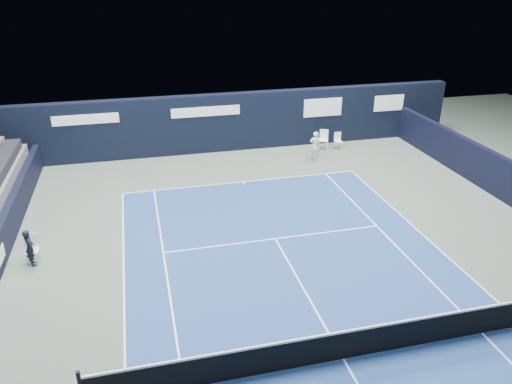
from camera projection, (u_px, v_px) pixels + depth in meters
ground at (316, 312)px, 14.64m from camera, size 48.00×48.00×0.00m
court_surface at (343, 359)px, 12.87m from camera, size 10.97×23.77×0.01m
folding_chair_back_a at (338, 138)px, 27.46m from camera, size 0.40×0.43×0.89m
folding_chair_back_b at (324, 138)px, 27.37m from camera, size 0.60×0.59×1.06m
line_judge_chair at (31, 247)px, 16.87m from camera, size 0.46×0.44×1.02m
line_judge at (30, 248)px, 16.67m from camera, size 0.47×0.57×1.32m
court_markings at (343, 359)px, 12.87m from camera, size 11.03×23.83×0.00m
tennis_net at (345, 344)px, 12.66m from camera, size 12.90×0.10×1.10m
back_sponsor_wall at (224, 122)px, 26.78m from camera, size 26.00×0.63×3.10m
tennis_player at (315, 146)px, 25.70m from camera, size 0.65×0.89×1.53m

